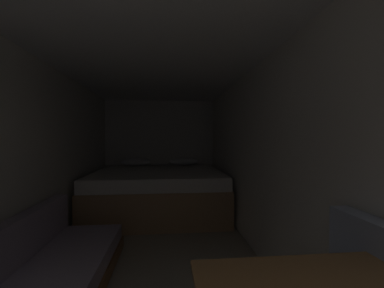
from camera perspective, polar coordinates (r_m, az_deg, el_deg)
ground_plane at (r=2.78m, az=-9.26°, el=-25.88°), size 7.37×7.37×0.00m
wall_back at (r=5.19m, az=-7.44°, el=-1.37°), size 2.34×0.05×2.07m
wall_left at (r=2.80m, az=-33.47°, el=-3.72°), size 0.05×5.37×2.07m
wall_right at (r=2.67m, az=16.07°, el=-3.80°), size 0.05×5.37×2.07m
ceiling_slab at (r=2.61m, az=-9.42°, el=19.68°), size 2.34×5.37×0.05m
bed at (r=4.28m, az=-7.83°, el=-10.90°), size 2.12×1.87×0.89m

